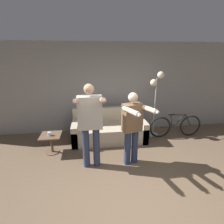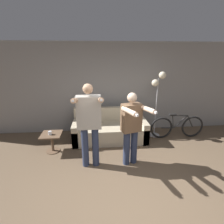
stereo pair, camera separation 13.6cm
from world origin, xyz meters
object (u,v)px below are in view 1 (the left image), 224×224
at_px(person_right, 133,125).
at_px(bicycle, 175,126).
at_px(couch, 109,130).
at_px(cup, 49,134).
at_px(cat, 94,105).
at_px(side_table, 51,140).
at_px(person_left, 90,121).
at_px(floor_lamp, 156,89).

relative_size(person_right, bicycle, 1.03).
bearing_deg(couch, cup, -158.84).
relative_size(cat, bicycle, 0.34).
bearing_deg(person_right, couch, 89.66).
xyz_separation_m(person_right, side_table, (-1.79, 0.68, -0.56)).
height_order(person_left, person_right, person_left).
xyz_separation_m(person_left, floor_lamp, (1.81, 1.30, 0.35)).
bearing_deg(cup, side_table, 61.32).
bearing_deg(person_right, bicycle, 19.56).
distance_m(person_left, bicycle, 2.72).
xyz_separation_m(couch, cup, (-1.46, -0.56, 0.24)).
bearing_deg(couch, bicycle, -2.78).
bearing_deg(floor_lamp, cat, 171.95).
height_order(couch, floor_lamp, floor_lamp).
bearing_deg(bicycle, cup, -171.96).
bearing_deg(bicycle, floor_lamp, 161.96).
relative_size(person_left, person_right, 1.12).
relative_size(cat, side_table, 1.09).
height_order(person_left, bicycle, person_left).
height_order(person_left, side_table, person_left).
distance_m(couch, cup, 1.58).
distance_m(couch, cat, 0.82).
bearing_deg(couch, floor_lamp, 4.17).
bearing_deg(person_left, side_table, 143.63).
relative_size(couch, cat, 3.85).
bearing_deg(bicycle, couch, 177.22).
relative_size(person_right, floor_lamp, 0.85).
xyz_separation_m(couch, person_left, (-0.50, -1.20, 0.76)).
bearing_deg(side_table, cup, -118.68).
xyz_separation_m(cup, bicycle, (3.34, 0.47, -0.18)).
distance_m(person_right, cup, 1.96).
height_order(couch, person_left, person_left).
height_order(floor_lamp, bicycle, floor_lamp).
distance_m(person_left, cat, 1.55).
bearing_deg(cup, cat, 40.30).
bearing_deg(floor_lamp, person_left, -144.31).
bearing_deg(cat, person_right, -64.29).
bearing_deg(bicycle, side_table, -172.44).
xyz_separation_m(couch, bicycle, (1.89, -0.09, 0.06)).
distance_m(person_right, bicycle, 1.98).
xyz_separation_m(person_left, person_right, (0.85, -0.00, -0.13)).
bearing_deg(side_table, cat, 39.77).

